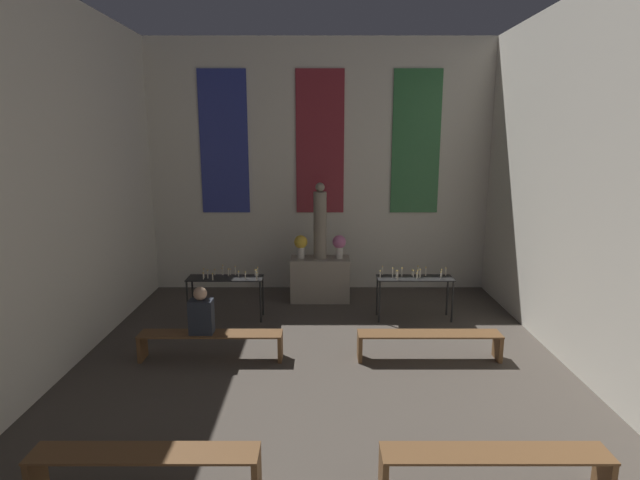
{
  "coord_description": "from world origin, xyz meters",
  "views": [
    {
      "loc": [
        0.0,
        0.31,
        3.41
      ],
      "look_at": [
        0.0,
        9.67,
        1.47
      ],
      "focal_mm": 28.0,
      "sensor_mm": 36.0,
      "label": 1
    }
  ],
  "objects": [
    {
      "name": "pew_back_right",
      "position": [
        1.69,
        7.57,
        0.32
      ],
      "size": [
        2.21,
        0.36,
        0.43
      ],
      "color": "brown",
      "rests_on": "ground_plane"
    },
    {
      "name": "pew_back_left",
      "position": [
        -1.69,
        7.57,
        0.32
      ],
      "size": [
        2.21,
        0.36,
        0.43
      ],
      "color": "brown",
      "rests_on": "ground_plane"
    },
    {
      "name": "wall_back",
      "position": [
        0.0,
        11.42,
        2.77
      ],
      "size": [
        7.7,
        0.16,
        5.48
      ],
      "color": "silver",
      "rests_on": "ground_plane"
    },
    {
      "name": "candle_rack_right",
      "position": [
        1.78,
        9.35,
        0.72
      ],
      "size": [
        1.42,
        0.45,
        1.01
      ],
      "color": "black",
      "rests_on": "ground_plane"
    },
    {
      "name": "pew_second_right",
      "position": [
        1.69,
        4.6,
        0.32
      ],
      "size": [
        2.21,
        0.36,
        0.43
      ],
      "color": "brown",
      "rests_on": "ground_plane"
    },
    {
      "name": "person_seated",
      "position": [
        -1.83,
        7.57,
        0.76
      ],
      "size": [
        0.36,
        0.24,
        0.74
      ],
      "color": "#282D38",
      "rests_on": "pew_back_left"
    },
    {
      "name": "altar",
      "position": [
        0.0,
        10.47,
        0.46
      ],
      "size": [
        1.23,
        0.6,
        0.92
      ],
      "color": "gray",
      "rests_on": "ground_plane"
    },
    {
      "name": "flower_vase_left",
      "position": [
        -0.4,
        10.47,
        1.22
      ],
      "size": [
        0.28,
        0.28,
        0.49
      ],
      "color": "beige",
      "rests_on": "altar"
    },
    {
      "name": "candle_rack_left",
      "position": [
        -1.78,
        9.35,
        0.72
      ],
      "size": [
        1.42,
        0.45,
        1.02
      ],
      "color": "black",
      "rests_on": "ground_plane"
    },
    {
      "name": "flower_vase_right",
      "position": [
        0.4,
        10.47,
        1.22
      ],
      "size": [
        0.28,
        0.28,
        0.49
      ],
      "color": "beige",
      "rests_on": "altar"
    },
    {
      "name": "statue",
      "position": [
        0.0,
        10.47,
        1.66
      ],
      "size": [
        0.27,
        0.27,
        1.58
      ],
      "color": "gray",
      "rests_on": "altar"
    },
    {
      "name": "pew_second_left",
      "position": [
        -1.69,
        4.6,
        0.32
      ],
      "size": [
        2.21,
        0.36,
        0.43
      ],
      "color": "brown",
      "rests_on": "ground_plane"
    }
  ]
}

